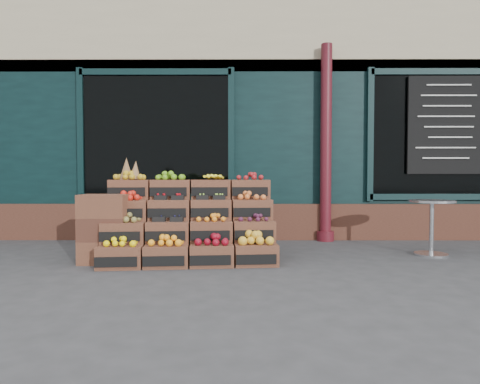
{
  "coord_description": "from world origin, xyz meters",
  "views": [
    {
      "loc": [
        -0.18,
        -4.51,
        1.03
      ],
      "look_at": [
        -0.2,
        0.7,
        0.85
      ],
      "focal_mm": 30.0,
      "sensor_mm": 36.0,
      "label": 1
    }
  ],
  "objects": [
    {
      "name": "shopkeeper",
      "position": [
        -1.45,
        2.96,
        0.97
      ],
      "size": [
        0.79,
        0.6,
        1.94
      ],
      "primitive_type": "imported",
      "rotation": [
        0.0,
        0.0,
        3.35
      ],
      "color": "#1E6B22",
      "rests_on": "ground"
    },
    {
      "name": "shop_facade",
      "position": [
        0.0,
        5.11,
        2.4
      ],
      "size": [
        12.0,
        6.24,
        4.8
      ],
      "color": "black",
      "rests_on": "ground"
    },
    {
      "name": "ground",
      "position": [
        0.0,
        0.0,
        0.0
      ],
      "size": [
        60.0,
        60.0,
        0.0
      ],
      "primitive_type": "plane",
      "color": "#38383A",
      "rests_on": "ground"
    },
    {
      "name": "crate_display",
      "position": [
        -0.84,
        0.56,
        0.4
      ],
      "size": [
        2.16,
        1.19,
        1.3
      ],
      "rotation": [
        0.0,
        0.0,
        0.09
      ],
      "color": "brown",
      "rests_on": "ground"
    },
    {
      "name": "bistro_table",
      "position": [
        2.35,
        0.8,
        0.46
      ],
      "size": [
        0.59,
        0.59,
        0.74
      ],
      "rotation": [
        0.0,
        0.0,
        0.44
      ],
      "color": "silver",
      "rests_on": "ground"
    },
    {
      "name": "spare_crates",
      "position": [
        -1.84,
        0.33,
        0.42
      ],
      "size": [
        0.56,
        0.39,
        0.83
      ],
      "rotation": [
        0.0,
        0.0,
        -0.01
      ],
      "color": "brown",
      "rests_on": "ground"
    }
  ]
}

